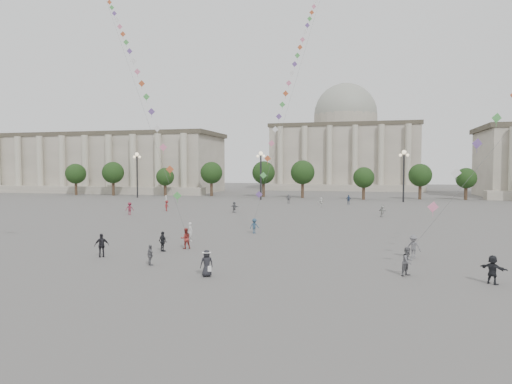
# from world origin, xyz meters

# --- Properties ---
(ground) EXTENTS (360.00, 360.00, 0.00)m
(ground) POSITION_xyz_m (0.00, 0.00, 0.00)
(ground) COLOR #524F4D
(ground) RESTS_ON ground
(hall_west) EXTENTS (84.00, 26.22, 17.20)m
(hall_west) POSITION_xyz_m (-75.00, 93.89, 8.43)
(hall_west) COLOR gray
(hall_west) RESTS_ON ground
(hall_central) EXTENTS (48.30, 34.30, 35.50)m
(hall_central) POSITION_xyz_m (0.00, 129.22, 14.23)
(hall_central) COLOR gray
(hall_central) RESTS_ON ground
(tree_row) EXTENTS (137.12, 5.12, 8.00)m
(tree_row) POSITION_xyz_m (0.00, 78.00, 5.39)
(tree_row) COLOR #372A1B
(tree_row) RESTS_ON ground
(lamp_post_far_west) EXTENTS (2.00, 0.90, 10.65)m
(lamp_post_far_west) POSITION_xyz_m (-45.00, 70.00, 7.35)
(lamp_post_far_west) COLOR #262628
(lamp_post_far_west) RESTS_ON ground
(lamp_post_mid_west) EXTENTS (2.00, 0.90, 10.65)m
(lamp_post_mid_west) POSITION_xyz_m (-15.00, 70.00, 7.35)
(lamp_post_mid_west) COLOR #262628
(lamp_post_mid_west) RESTS_ON ground
(lamp_post_mid_east) EXTENTS (2.00, 0.90, 10.65)m
(lamp_post_mid_east) POSITION_xyz_m (15.00, 70.00, 7.35)
(lamp_post_mid_east) COLOR #262628
(lamp_post_mid_east) RESTS_ON ground
(person_crowd_0) EXTENTS (1.16, 0.74, 1.84)m
(person_crowd_0) POSITION_xyz_m (4.35, 61.59, 0.92)
(person_crowd_0) COLOR navy
(person_crowd_0) RESTS_ON ground
(person_crowd_2) EXTENTS (1.36, 1.34, 1.88)m
(person_crowd_2) POSITION_xyz_m (-26.48, 33.68, 0.94)
(person_crowd_2) COLOR maroon
(person_crowd_2) RESTS_ON ground
(person_crowd_3) EXTENTS (1.59, 1.43, 1.76)m
(person_crowd_3) POSITION_xyz_m (15.48, 2.17, 0.88)
(person_crowd_3) COLOR black
(person_crowd_3) RESTS_ON ground
(person_crowd_4) EXTENTS (1.27, 1.49, 1.62)m
(person_crowd_4) POSITION_xyz_m (-0.30, 55.94, 0.81)
(person_crowd_4) COLOR silver
(person_crowd_4) RESTS_ON ground
(person_crowd_6) EXTENTS (1.34, 1.09, 1.81)m
(person_crowd_6) POSITION_xyz_m (11.59, 9.31, 0.90)
(person_crowd_6) COLOR slate
(person_crowd_6) RESTS_ON ground
(person_crowd_7) EXTENTS (1.43, 1.42, 1.64)m
(person_crowd_7) POSITION_xyz_m (10.07, 39.79, 0.82)
(person_crowd_7) COLOR #B9BAB5
(person_crowd_7) RESTS_ON ground
(person_crowd_10) EXTENTS (0.66, 0.67, 1.56)m
(person_crowd_10) POSITION_xyz_m (-31.03, 55.95, 0.78)
(person_crowd_10) COLOR white
(person_crowd_10) RESTS_ON ground
(person_crowd_12) EXTENTS (1.66, 1.26, 1.75)m
(person_crowd_12) POSITION_xyz_m (-12.26, 40.64, 0.87)
(person_crowd_12) COLOR slate
(person_crowd_12) RESTS_ON ground
(person_crowd_13) EXTENTS (0.76, 0.78, 1.80)m
(person_crowd_13) POSITION_xyz_m (-8.29, 12.90, 0.90)
(person_crowd_13) COLOR silver
(person_crowd_13) RESTS_ON ground
(person_crowd_16) EXTENTS (1.19, 0.82, 1.88)m
(person_crowd_16) POSITION_xyz_m (-7.30, 61.40, 0.94)
(person_crowd_16) COLOR slate
(person_crowd_16) RESTS_ON ground
(person_crowd_17) EXTENTS (0.66, 1.14, 1.75)m
(person_crowd_17) POSITION_xyz_m (-23.58, 40.35, 0.87)
(person_crowd_17) COLOR maroon
(person_crowd_17) RESTS_ON ground
(tourist_1) EXTENTS (1.06, 0.85, 1.68)m
(tourist_1) POSITION_xyz_m (-8.45, 7.22, 0.84)
(tourist_1) COLOR black
(tourist_1) RESTS_ON ground
(tourist_3) EXTENTS (0.90, 0.86, 1.49)m
(tourist_3) POSITION_xyz_m (-6.89, 1.94, 0.75)
(tourist_3) COLOR slate
(tourist_3) RESTS_ON ground
(tourist_4) EXTENTS (1.16, 0.98, 1.86)m
(tourist_4) POSITION_xyz_m (-12.01, 3.83, 0.93)
(tourist_4) COLOR black
(tourist_4) RESTS_ON ground
(kite_flyer_0) EXTENTS (1.10, 1.06, 1.79)m
(kite_flyer_0) POSITION_xyz_m (-7.12, 8.93, 0.89)
(kite_flyer_0) COLOR maroon
(kite_flyer_0) RESTS_ON ground
(kite_flyer_1) EXTENTS (1.17, 1.12, 1.60)m
(kite_flyer_1) POSITION_xyz_m (-3.63, 19.36, 0.80)
(kite_flyer_1) COLOR navy
(kite_flyer_1) RESTS_ON ground
(kite_flyer_2) EXTENTS (1.12, 1.15, 1.86)m
(kite_flyer_2) POSITION_xyz_m (10.71, 3.13, 0.93)
(kite_flyer_2) COLOR #5C5C60
(kite_flyer_2) RESTS_ON ground
(hat_person) EXTENTS (1.00, 0.93, 1.72)m
(hat_person) POSITION_xyz_m (-1.84, -0.19, 0.90)
(hat_person) COLOR black
(hat_person) RESTS_ON ground
(kite_train_west) EXTENTS (34.00, 40.35, 68.30)m
(kite_train_west) POSITION_xyz_m (-25.25, 30.80, 24.39)
(kite_train_west) COLOR #3F3F3F
(kite_train_west) RESTS_ON ground
(kite_train_mid) EXTENTS (5.15, 44.83, 66.59)m
(kite_train_mid) POSITION_xyz_m (-1.29, 43.08, 27.97)
(kite_train_mid) COLOR #3F3F3F
(kite_train_mid) RESTS_ON ground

